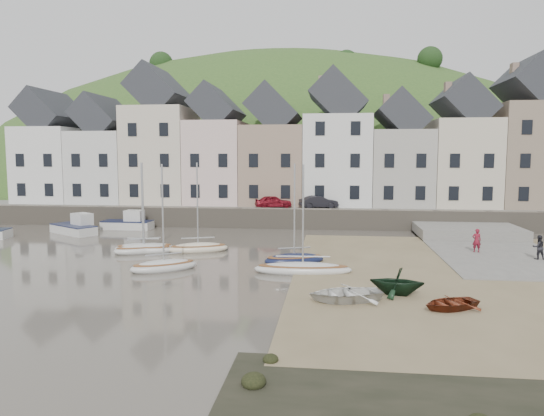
# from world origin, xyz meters

# --- Properties ---
(ground) EXTENTS (160.00, 160.00, 0.00)m
(ground) POSITION_xyz_m (0.00, 0.00, 0.00)
(ground) COLOR #484238
(ground) RESTS_ON ground
(quay_land) EXTENTS (90.00, 30.00, 1.50)m
(quay_land) POSITION_xyz_m (0.00, 32.00, 0.75)
(quay_land) COLOR #325522
(quay_land) RESTS_ON ground
(quay_street) EXTENTS (70.00, 7.00, 0.10)m
(quay_street) POSITION_xyz_m (0.00, 20.50, 1.55)
(quay_street) COLOR slate
(quay_street) RESTS_ON quay_land
(seawall) EXTENTS (70.00, 1.20, 1.80)m
(seawall) POSITION_xyz_m (0.00, 17.00, 0.90)
(seawall) COLOR slate
(seawall) RESTS_ON ground
(beach) EXTENTS (18.00, 26.00, 0.06)m
(beach) POSITION_xyz_m (11.00, 0.00, 0.03)
(beach) COLOR #726245
(beach) RESTS_ON ground
(slipway) EXTENTS (8.00, 18.00, 0.12)m
(slipway) POSITION_xyz_m (15.00, 8.00, 0.06)
(slipway) COLOR slate
(slipway) RESTS_ON ground
(hillside) EXTENTS (134.40, 84.00, 84.00)m
(hillside) POSITION_xyz_m (-5.00, 60.00, -17.99)
(hillside) COLOR #325522
(hillside) RESTS_ON ground
(townhouse_terrace) EXTENTS (61.05, 8.00, 13.93)m
(townhouse_terrace) POSITION_xyz_m (1.76, 24.00, 7.32)
(townhouse_terrace) COLOR silver
(townhouse_terrace) RESTS_ON quay_land
(sailboat_0) EXTENTS (4.23, 3.50, 6.32)m
(sailboat_0) POSITION_xyz_m (-8.59, 4.54, 0.27)
(sailboat_0) COLOR silver
(sailboat_0) RESTS_ON ground
(sailboat_1) EXTENTS (4.05, 1.59, 6.32)m
(sailboat_1) POSITION_xyz_m (-8.67, 4.58, 0.27)
(sailboat_1) COLOR silver
(sailboat_1) RESTS_ON ground
(sailboat_2) EXTENTS (4.40, 2.84, 6.32)m
(sailboat_2) POSITION_xyz_m (-5.03, 5.29, 0.27)
(sailboat_2) COLOR beige
(sailboat_2) RESTS_ON ground
(sailboat_3) EXTENTS (4.06, 3.41, 6.32)m
(sailboat_3) POSITION_xyz_m (-5.50, -0.47, 0.27)
(sailboat_3) COLOR silver
(sailboat_3) RESTS_ON ground
(sailboat_4) EXTENTS (5.60, 1.79, 6.32)m
(sailboat_4) POSITION_xyz_m (2.48, -0.22, 0.26)
(sailboat_4) COLOR silver
(sailboat_4) RESTS_ON ground
(sailboat_5) EXTENTS (4.06, 2.76, 6.32)m
(sailboat_5) POSITION_xyz_m (1.81, 2.31, 0.27)
(sailboat_5) COLOR #121939
(sailboat_5) RESTS_ON ground
(motorboat_0) EXTENTS (4.96, 4.03, 1.70)m
(motorboat_0) POSITION_xyz_m (-17.41, 11.82, 0.58)
(motorboat_0) COLOR silver
(motorboat_0) RESTS_ON ground
(motorboat_2) EXTENTS (4.47, 1.83, 1.70)m
(motorboat_2) POSITION_xyz_m (-13.98, 14.89, 0.58)
(motorboat_2) COLOR silver
(motorboat_2) RESTS_ON ground
(rowboat_white) EXTENTS (3.88, 3.23, 0.69)m
(rowboat_white) POSITION_xyz_m (4.68, -5.62, 0.41)
(rowboat_white) COLOR silver
(rowboat_white) RESTS_ON beach
(rowboat_green) EXTENTS (2.76, 2.48, 1.30)m
(rowboat_green) POSITION_xyz_m (7.13, -4.31, 0.71)
(rowboat_green) COLOR black
(rowboat_green) RESTS_ON beach
(rowboat_red) EXTENTS (3.11, 2.79, 0.53)m
(rowboat_red) POSITION_xyz_m (9.11, -6.32, 0.32)
(rowboat_red) COLOR maroon
(rowboat_red) RESTS_ON beach
(person_red) EXTENTS (0.58, 0.38, 1.59)m
(person_red) POSITION_xyz_m (13.73, 6.67, 0.91)
(person_red) COLOR maroon
(person_red) RESTS_ON slipway
(person_dark) EXTENTS (0.76, 0.61, 1.52)m
(person_dark) POSITION_xyz_m (16.91, 4.71, 0.88)
(person_dark) COLOR black
(person_dark) RESTS_ON slipway
(car_left) EXTENTS (3.75, 2.43, 1.19)m
(car_left) POSITION_xyz_m (-1.47, 19.50, 2.19)
(car_left) COLOR maroon
(car_left) RESTS_ON quay_street
(car_right) EXTENTS (3.83, 2.38, 1.19)m
(car_right) POSITION_xyz_m (2.84, 19.50, 2.20)
(car_right) COLOR black
(car_right) RESTS_ON quay_street
(shore_rocks) EXTENTS (14.00, 6.00, 0.72)m
(shore_rocks) POSITION_xyz_m (8.42, -15.29, 0.09)
(shore_rocks) COLOR black
(shore_rocks) RESTS_ON ground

